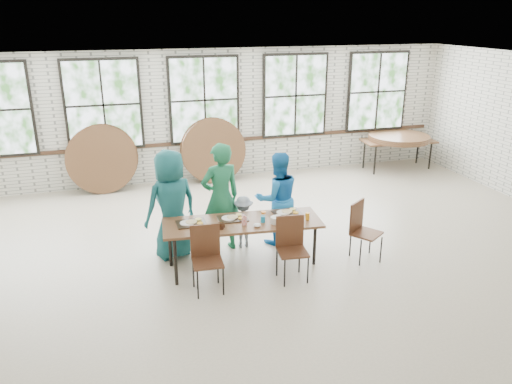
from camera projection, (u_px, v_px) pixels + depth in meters
room at (204, 102)px, 11.30m from camera, size 12.00×12.00×12.00m
dining_table at (242, 225)px, 7.61m from camera, size 2.47×1.04×0.74m
chair_near_left at (206, 253)px, 7.01m from camera, size 0.45×0.43×0.95m
chair_near_right at (291, 243)px, 7.32m from camera, size 0.46×0.45×0.95m
chair_spare at (361, 226)px, 7.89m from camera, size 0.58×0.57×0.95m
adult_teal at (171, 205)px, 7.86m from camera, size 1.01×0.82×1.77m
adult_green at (221, 198)px, 8.06m from camera, size 0.74×0.56×1.83m
toddler at (243, 222)px, 8.33m from camera, size 0.63×0.43×0.90m
adult_blue at (277, 198)px, 8.37m from camera, size 0.78×0.61×1.60m
storage_table at (398, 142)px, 12.46m from camera, size 1.87×0.93×0.74m
tabletop_clutter at (249, 220)px, 7.60m from camera, size 1.99×0.61×0.11m
round_tops_stacked at (399, 138)px, 12.42m from camera, size 1.50×1.50×0.13m
round_tops_leaning at (159, 155)px, 11.16m from camera, size 3.99×0.37×1.50m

